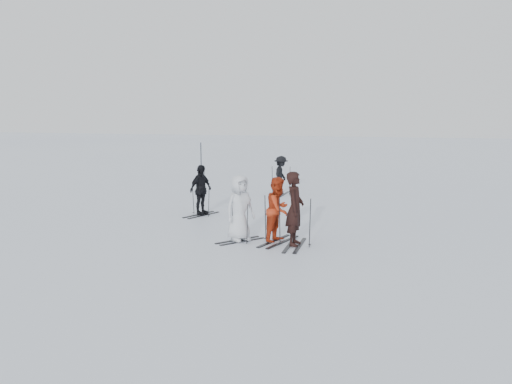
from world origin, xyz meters
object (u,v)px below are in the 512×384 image
skier_grey (240,209)px  skier_uphill_left (201,191)px  skier_red (278,210)px  skier_near_dark (295,210)px  skier_uphill_far (281,176)px  piste_marker (201,163)px

skier_grey → skier_uphill_left: 4.19m
skier_red → skier_near_dark: bearing=-105.9°
skier_near_dark → skier_uphill_far: (-2.38, 9.00, -0.17)m
piste_marker → skier_uphill_left: bearing=-69.6°
skier_uphill_left → piste_marker: size_ratio=0.85×
skier_red → skier_uphill_left: skier_red is taller
skier_red → skier_uphill_left: 4.76m
skier_red → piste_marker: size_ratio=0.87×
skier_red → piste_marker: piste_marker is taller
skier_uphill_far → skier_grey: bearing=-173.2°
piste_marker → skier_grey: bearing=-64.6°
skier_near_dark → skier_red: 0.62m
skier_uphill_left → skier_uphill_far: size_ratio=1.06×
skier_red → piste_marker: (-6.36, 10.98, 0.13)m
skier_red → piste_marker: bearing=45.5°
skier_near_dark → skier_uphill_far: skier_near_dark is taller
skier_near_dark → skier_red: skier_near_dark is taller
skier_grey → skier_uphill_left: size_ratio=1.06×
skier_uphill_far → skier_near_dark: bearing=-163.5°
skier_red → skier_uphill_left: size_ratio=1.03×
skier_red → skier_uphill_left: (-3.49, 3.24, -0.03)m
skier_near_dark → piste_marker: bearing=29.5°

